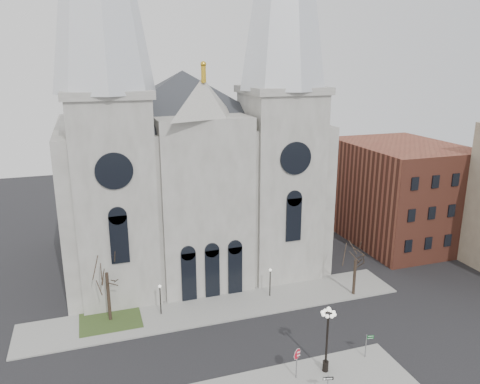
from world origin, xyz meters
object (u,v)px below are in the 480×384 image
object	(u,v)px
stop_sign	(297,357)
one_way_sign	(328,382)
globe_lamp	(327,331)
street_name_sign	(367,344)

from	to	relation	value
stop_sign	one_way_sign	world-z (taller)	stop_sign
stop_sign	globe_lamp	distance (m)	3.25
globe_lamp	stop_sign	bearing A→B (deg)	-179.95
stop_sign	street_name_sign	size ratio (longest dim) A/B	1.24
stop_sign	one_way_sign	size ratio (longest dim) A/B	1.43
street_name_sign	globe_lamp	bearing A→B (deg)	-162.37
stop_sign	street_name_sign	distance (m)	7.05
stop_sign	globe_lamp	world-z (taller)	globe_lamp
stop_sign	street_name_sign	world-z (taller)	stop_sign
street_name_sign	one_way_sign	bearing A→B (deg)	-139.12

